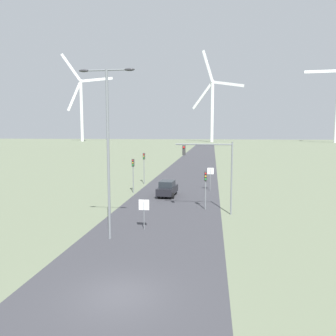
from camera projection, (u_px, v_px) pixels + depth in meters
The scene contains 12 objects.
ground_plane at pixel (120, 295), 15.08m from camera, with size 600.00×600.00×0.00m, color #667056.
road_surface at pixel (190, 171), 62.35m from camera, with size 10.00×240.00×0.01m.
streetlamp at pixel (108, 136), 22.17m from camera, with size 3.83×0.32×11.64m.
stop_sign_near at pixel (144, 209), 24.96m from camera, with size 0.81×0.07×2.33m.
stop_sign_far at pixel (210, 175), 41.37m from camera, with size 0.81×0.07×2.92m.
traffic_light_post_near_left at pixel (133, 168), 39.60m from camera, with size 0.28×0.34×4.17m.
traffic_light_post_near_right at pixel (206, 182), 31.28m from camera, with size 0.28×0.34×3.68m.
traffic_light_post_mid_left at pixel (144, 161), 46.46m from camera, with size 0.28×0.34×4.45m.
traffic_light_mast_overhead at pixel (213, 163), 29.37m from camera, with size 5.13×0.34×6.59m.
car_approaching at pixel (167, 188), 37.91m from camera, with size 2.10×4.22×1.83m.
wind_turbine_far_left at pixel (81, 103), 244.21m from camera, with size 38.18×4.24×64.63m.
wind_turbine_left at pixel (212, 104), 228.45m from camera, with size 35.17×18.41×64.08m.
Camera 1 is at (4.14, -13.90, 7.50)m, focal length 35.00 mm.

